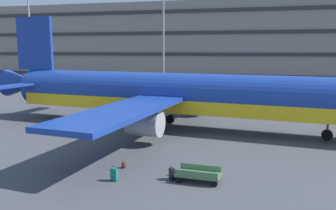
{
  "coord_description": "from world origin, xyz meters",
  "views": [
    {
      "loc": [
        2.25,
        -32.21,
        7.61
      ],
      "look_at": [
        -4.87,
        -4.0,
        3.0
      ],
      "focal_mm": 37.46,
      "sensor_mm": 36.0,
      "label": 1
    }
  ],
  "objects_px": {
    "backpack_navy": "(124,165)",
    "baggage_cart": "(198,174)",
    "suitcase_teal": "(114,174)",
    "airliner": "(174,95)",
    "suitcase_orange": "(172,174)"
  },
  "relations": [
    {
      "from": "suitcase_teal",
      "to": "backpack_navy",
      "type": "bearing_deg",
      "value": 96.55
    },
    {
      "from": "suitcase_orange",
      "to": "backpack_navy",
      "type": "xyz_separation_m",
      "value": [
        -3.51,
        1.24,
        -0.17
      ]
    },
    {
      "from": "backpack_navy",
      "to": "baggage_cart",
      "type": "bearing_deg",
      "value": -12.59
    },
    {
      "from": "suitcase_orange",
      "to": "suitcase_teal",
      "type": "bearing_deg",
      "value": -162.88
    },
    {
      "from": "airliner",
      "to": "backpack_navy",
      "type": "distance_m",
      "value": 12.9
    },
    {
      "from": "backpack_navy",
      "to": "baggage_cart",
      "type": "height_order",
      "value": "baggage_cart"
    },
    {
      "from": "backpack_navy",
      "to": "airliner",
      "type": "bearing_deg",
      "value": 88.23
    },
    {
      "from": "suitcase_teal",
      "to": "backpack_navy",
      "type": "height_order",
      "value": "suitcase_teal"
    },
    {
      "from": "suitcase_orange",
      "to": "suitcase_teal",
      "type": "distance_m",
      "value": 3.41
    },
    {
      "from": "backpack_navy",
      "to": "suitcase_orange",
      "type": "bearing_deg",
      "value": -19.48
    },
    {
      "from": "backpack_navy",
      "to": "baggage_cart",
      "type": "xyz_separation_m",
      "value": [
        5.05,
        -1.13,
        0.22
      ]
    },
    {
      "from": "airliner",
      "to": "baggage_cart",
      "type": "distance_m",
      "value": 14.71
    },
    {
      "from": "suitcase_orange",
      "to": "backpack_navy",
      "type": "bearing_deg",
      "value": 160.52
    },
    {
      "from": "backpack_navy",
      "to": "baggage_cart",
      "type": "distance_m",
      "value": 5.18
    },
    {
      "from": "airliner",
      "to": "backpack_navy",
      "type": "xyz_separation_m",
      "value": [
        -0.39,
        -12.54,
        -3.03
      ]
    }
  ]
}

